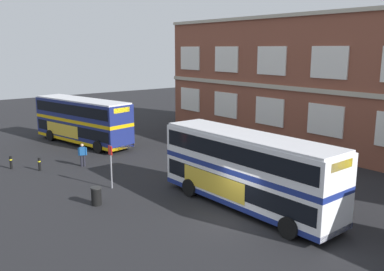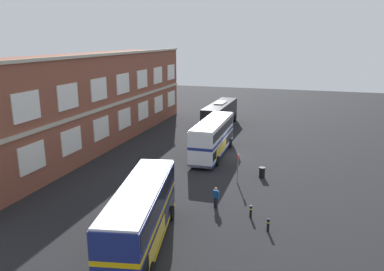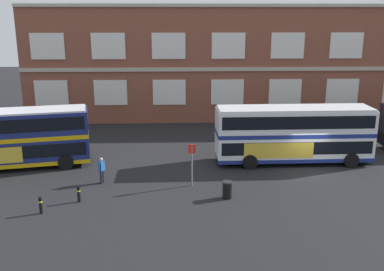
% 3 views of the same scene
% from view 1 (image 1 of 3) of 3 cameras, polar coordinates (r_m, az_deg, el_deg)
% --- Properties ---
extents(ground_plane, '(120.00, 120.00, 0.00)m').
position_cam_1_polar(ground_plane, '(22.67, 9.12, -10.27)').
color(ground_plane, black).
extents(double_decker_near, '(11.29, 4.70, 4.07)m').
position_cam_1_polar(double_decker_near, '(38.48, -14.88, 2.03)').
color(double_decker_near, navy).
rests_on(double_decker_near, ground).
extents(double_decker_middle, '(11.04, 3.00, 4.07)m').
position_cam_1_polar(double_decker_middle, '(22.40, 7.57, -4.66)').
color(double_decker_middle, silver).
rests_on(double_decker_middle, ground).
extents(waiting_passenger, '(0.40, 0.61, 1.70)m').
position_cam_1_polar(waiting_passenger, '(31.29, -14.85, -2.48)').
color(waiting_passenger, black).
rests_on(waiting_passenger, ground).
extents(bus_stand_flag, '(0.44, 0.10, 2.70)m').
position_cam_1_polar(bus_stand_flag, '(25.86, -11.11, -3.70)').
color(bus_stand_flag, slate).
rests_on(bus_stand_flag, ground).
extents(station_litter_bin, '(0.60, 0.60, 1.03)m').
position_cam_1_polar(station_litter_bin, '(23.67, -13.05, -8.11)').
color(station_litter_bin, black).
rests_on(station_litter_bin, ground).
extents(safety_bollard_west, '(0.19, 0.19, 0.95)m').
position_cam_1_polar(safety_bollard_west, '(32.45, -23.68, -3.39)').
color(safety_bollard_west, black).
rests_on(safety_bollard_west, ground).
extents(safety_bollard_east, '(0.19, 0.19, 0.95)m').
position_cam_1_polar(safety_bollard_east, '(31.22, -20.27, -3.70)').
color(safety_bollard_east, black).
rests_on(safety_bollard_east, ground).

